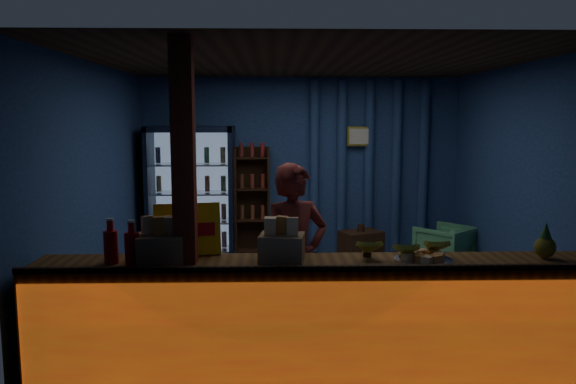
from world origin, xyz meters
The scene contains 18 objects.
ground centered at (0.00, 0.00, 0.00)m, with size 4.60×4.60×0.00m, color #515154.
room_walls centered at (0.00, 0.00, 1.57)m, with size 4.60×4.60×4.60m.
counter centered at (0.00, -1.91, 0.48)m, with size 4.40×0.57×0.99m.
support_post centered at (-1.05, -1.90, 1.30)m, with size 0.16×0.16×2.60m, color #973615.
beverage_cooler centered at (-1.55, 1.92, 0.93)m, with size 1.20×0.62×1.90m.
bottle_shelf centered at (-0.70, 2.06, 0.79)m, with size 0.50×0.28×1.60m.
curtain_folds centered at (1.00, 2.14, 1.30)m, with size 1.74×0.14×2.50m.
framed_picture centered at (0.85, 2.10, 1.75)m, with size 0.36×0.04×0.28m.
shopkeeper centered at (-0.21, -1.31, 0.82)m, with size 0.60×0.39×1.64m, color maroon.
green_chair centered at (1.90, 1.31, 0.30)m, with size 0.63×0.65×0.59m, color #56AD70.
side_table centered at (0.80, 1.49, 0.24)m, with size 0.64×0.57×0.58m.
yellow_sign centered at (-1.07, -1.68, 1.15)m, with size 0.52×0.20×0.41m.
soda_bottles centered at (-1.51, -1.95, 1.09)m, with size 0.28×0.18×0.34m.
snack_box_left centered at (-1.24, -1.91, 1.07)m, with size 0.37×0.32×0.35m.
snack_box_centre centered at (-0.34, -1.91, 1.07)m, with size 0.36×0.31×0.34m.
pastry_tray centered at (0.72, -1.94, 0.97)m, with size 0.44×0.44×0.07m.
banana_bunches centered at (0.59, -1.83, 1.03)m, with size 0.74×0.29×0.16m.
pineapple centered at (1.68, -1.86, 1.06)m, with size 0.16×0.16×0.27m.
Camera 1 is at (-0.40, -5.99, 2.02)m, focal length 35.00 mm.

